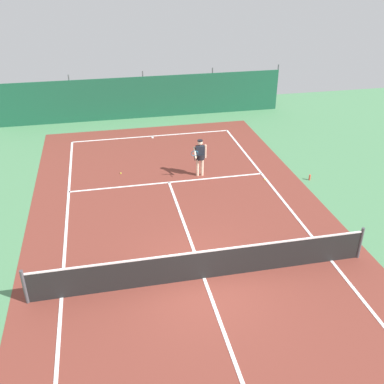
# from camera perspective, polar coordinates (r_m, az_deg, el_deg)

# --- Properties ---
(ground_plane) EXTENTS (36.00, 36.00, 0.00)m
(ground_plane) POSITION_cam_1_polar(r_m,az_deg,el_deg) (13.46, 1.55, -10.99)
(ground_plane) COLOR #4C8456
(court_surface) EXTENTS (11.02, 26.60, 0.01)m
(court_surface) POSITION_cam_1_polar(r_m,az_deg,el_deg) (13.46, 1.55, -10.98)
(court_surface) COLOR brown
(court_surface) RESTS_ON ground
(tennis_net) EXTENTS (10.12, 0.10, 1.10)m
(tennis_net) POSITION_cam_1_polar(r_m,az_deg,el_deg) (13.14, 1.58, -9.27)
(tennis_net) COLOR black
(tennis_net) RESTS_ON ground
(back_fence) EXTENTS (16.30, 0.98, 2.70)m
(back_fence) POSITION_cam_1_polar(r_m,az_deg,el_deg) (26.92, -6.22, 11.15)
(back_fence) COLOR #195138
(back_fence) RESTS_ON ground
(tennis_player) EXTENTS (0.75, 0.73, 1.64)m
(tennis_player) POSITION_cam_1_polar(r_m,az_deg,el_deg) (18.93, 1.02, 4.74)
(tennis_player) COLOR beige
(tennis_player) RESTS_ON ground
(tennis_ball_near_player) EXTENTS (0.07, 0.07, 0.07)m
(tennis_ball_near_player) POSITION_cam_1_polar(r_m,az_deg,el_deg) (19.17, 9.30, 1.60)
(tennis_ball_near_player) COLOR #CCDB33
(tennis_ball_near_player) RESTS_ON ground
(tennis_ball_midcourt) EXTENTS (0.07, 0.07, 0.07)m
(tennis_ball_midcourt) POSITION_cam_1_polar(r_m,az_deg,el_deg) (19.71, -9.13, 2.40)
(tennis_ball_midcourt) COLOR #CCDB33
(tennis_ball_midcourt) RESTS_ON ground
(water_bottle) EXTENTS (0.08, 0.08, 0.24)m
(water_bottle) POSITION_cam_1_polar(r_m,az_deg,el_deg) (19.55, 14.85, 1.82)
(water_bottle) COLOR #D84C38
(water_bottle) RESTS_ON ground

